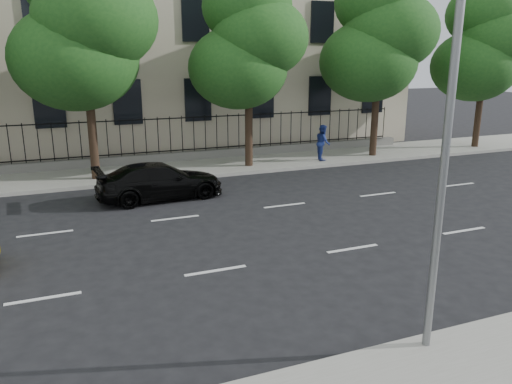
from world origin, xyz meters
TOP-DOWN VIEW (x-y plane):
  - ground at (0.00, 0.00)m, footprint 120.00×120.00m
  - far_sidewalk at (0.00, 14.00)m, footprint 60.00×4.00m
  - lane_markings at (0.00, 4.75)m, footprint 49.60×4.62m
  - iron_fence at (0.00, 15.70)m, footprint 30.00×0.50m
  - street_light at (2.50, -1.77)m, footprint 0.25×3.32m
  - tree_c at (-1.96, 13.36)m, footprint 5.89×5.50m
  - tree_d at (5.04, 13.36)m, footprint 5.34×4.94m
  - tree_e at (12.04, 13.36)m, footprint 5.71×5.31m
  - tree_f at (19.04, 13.36)m, footprint 5.52×5.12m
  - black_sedan at (0.03, 9.55)m, footprint 4.83×2.24m
  - pedestrian_far at (8.91, 13.06)m, footprint 0.90×1.02m

SIDE VIEW (x-z plane):
  - ground at x=0.00m, z-range 0.00..0.00m
  - lane_markings at x=0.00m, z-range 0.00..0.01m
  - far_sidewalk at x=0.00m, z-range 0.00..0.15m
  - iron_fence at x=0.00m, z-range -0.45..1.75m
  - black_sedan at x=0.03m, z-range 0.00..1.37m
  - pedestrian_far at x=8.91m, z-range 0.15..1.92m
  - street_light at x=2.50m, z-range 1.12..9.17m
  - tree_d at x=5.04m, z-range 1.42..10.26m
  - tree_f at x=19.04m, z-range 1.37..10.38m
  - tree_e at x=12.04m, z-range 1.47..10.93m
  - tree_c at x=-1.96m, z-range 1.51..11.31m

